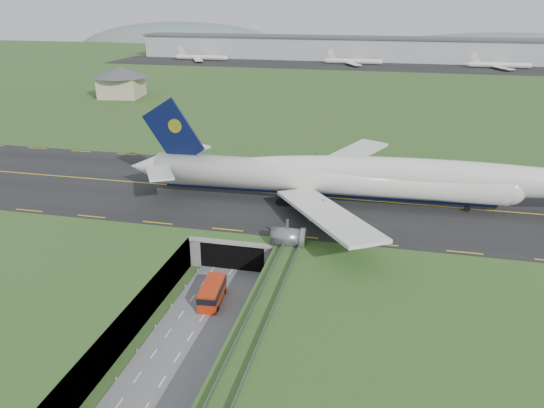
# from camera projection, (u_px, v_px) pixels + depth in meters

# --- Properties ---
(ground) EXTENTS (900.00, 900.00, 0.00)m
(ground) POSITION_uv_depth(u_px,v_px,m) (219.00, 292.00, 89.34)
(ground) COLOR #305522
(ground) RESTS_ON ground
(airfield_deck) EXTENTS (800.00, 800.00, 6.00)m
(airfield_deck) POSITION_uv_depth(u_px,v_px,m) (218.00, 277.00, 88.24)
(airfield_deck) COLOR gray
(airfield_deck) RESTS_ON ground
(trench_road) EXTENTS (12.00, 75.00, 0.20)m
(trench_road) POSITION_uv_depth(u_px,v_px,m) (203.00, 316.00, 82.50)
(trench_road) COLOR slate
(trench_road) RESTS_ON ground
(taxiway) EXTENTS (800.00, 44.00, 0.18)m
(taxiway) POSITION_uv_depth(u_px,v_px,m) (265.00, 193.00, 117.04)
(taxiway) COLOR black
(taxiway) RESTS_ON airfield_deck
(tunnel_portal) EXTENTS (17.00, 22.30, 6.00)m
(tunnel_portal) POSITION_uv_depth(u_px,v_px,m) (245.00, 234.00, 103.28)
(tunnel_portal) COLOR gray
(tunnel_portal) RESTS_ON ground
(guideway) EXTENTS (3.00, 53.00, 7.05)m
(guideway) POSITION_uv_depth(u_px,v_px,m) (252.00, 342.00, 67.76)
(guideway) COLOR #A8A8A3
(guideway) RESTS_ON ground
(jumbo_jet) EXTENTS (104.46, 65.35, 21.63)m
(jumbo_jet) POSITION_uv_depth(u_px,v_px,m) (361.00, 178.00, 108.48)
(jumbo_jet) COLOR silver
(jumbo_jet) RESTS_ON ground
(shuttle_tram) EXTENTS (3.79, 8.35, 3.29)m
(shuttle_tram) POSITION_uv_depth(u_px,v_px,m) (212.00, 293.00, 85.76)
(shuttle_tram) COLOR #B6290C
(shuttle_tram) RESTS_ON ground
(service_building) EXTENTS (26.78, 26.78, 12.97)m
(service_building) POSITION_uv_depth(u_px,v_px,m) (121.00, 79.00, 225.56)
(service_building) COLOR #C3B28D
(service_building) RESTS_ON ground
(cargo_terminal) EXTENTS (320.00, 67.00, 15.60)m
(cargo_terminal) POSITION_uv_depth(u_px,v_px,m) (358.00, 48.00, 355.84)
(cargo_terminal) COLOR #B2B2B2
(cargo_terminal) RESTS_ON ground
(distant_hills) EXTENTS (700.00, 91.00, 60.00)m
(distant_hills) POSITION_uv_depth(u_px,v_px,m) (442.00, 58.00, 467.39)
(distant_hills) COLOR slate
(distant_hills) RESTS_ON ground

